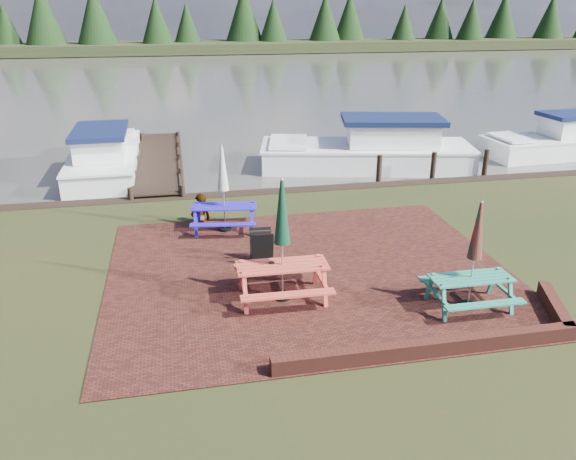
% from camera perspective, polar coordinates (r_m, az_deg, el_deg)
% --- Properties ---
extents(ground, '(120.00, 120.00, 0.00)m').
position_cam_1_polar(ground, '(12.01, 3.25, -6.36)').
color(ground, black).
rests_on(ground, ground).
extents(paving, '(9.00, 7.50, 0.02)m').
position_cam_1_polar(paving, '(12.87, 2.15, -4.25)').
color(paving, '#361411').
rests_on(paving, ground).
extents(brick_wall, '(6.21, 1.79, 0.30)m').
position_cam_1_polar(brick_wall, '(10.74, 17.93, -10.33)').
color(brick_wall, '#4C1E16').
rests_on(brick_wall, ground).
extents(water, '(120.00, 60.00, 0.02)m').
position_cam_1_polar(water, '(47.63, -8.16, 14.96)').
color(water, '#43413A').
rests_on(water, ground).
extents(far_treeline, '(120.00, 10.00, 8.10)m').
position_cam_1_polar(far_treeline, '(76.30, -9.78, 19.94)').
color(far_treeline, black).
rests_on(far_treeline, ground).
extents(picnic_table_teal, '(1.63, 1.45, 2.25)m').
position_cam_1_polar(picnic_table_teal, '(11.66, 18.20, -4.10)').
color(picnic_table_teal, '#2A876E').
rests_on(picnic_table_teal, ground).
extents(picnic_table_red, '(1.89, 1.69, 2.58)m').
position_cam_1_polar(picnic_table_red, '(11.35, -0.59, -2.98)').
color(picnic_table_red, '#DF4A39').
rests_on(picnic_table_red, ground).
extents(picnic_table_blue, '(1.91, 1.75, 2.36)m').
position_cam_1_polar(picnic_table_blue, '(14.97, -6.53, 2.87)').
color(picnic_table_blue, '#2919C2').
rests_on(picnic_table_blue, ground).
extents(chalkboard, '(0.52, 0.51, 0.82)m').
position_cam_1_polar(chalkboard, '(13.13, -2.71, -1.69)').
color(chalkboard, black).
rests_on(chalkboard, ground).
extents(jetty, '(1.76, 9.08, 1.00)m').
position_cam_1_polar(jetty, '(22.22, -12.97, 6.91)').
color(jetty, black).
rests_on(jetty, ground).
extents(boat_jetty, '(2.44, 6.84, 1.97)m').
position_cam_1_polar(boat_jetty, '(22.02, -18.10, 6.99)').
color(boat_jetty, white).
rests_on(boat_jetty, ground).
extents(boat_near, '(8.36, 4.38, 2.15)m').
position_cam_1_polar(boat_near, '(21.83, 8.41, 7.86)').
color(boat_near, white).
rests_on(boat_near, ground).
extents(boat_far, '(6.30, 2.54, 1.93)m').
position_cam_1_polar(boat_far, '(26.03, 26.01, 8.03)').
color(boat_far, white).
rests_on(boat_far, ground).
extents(person, '(0.71, 0.59, 1.65)m').
position_cam_1_polar(person, '(15.66, -8.98, 3.60)').
color(person, gray).
rests_on(person, ground).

